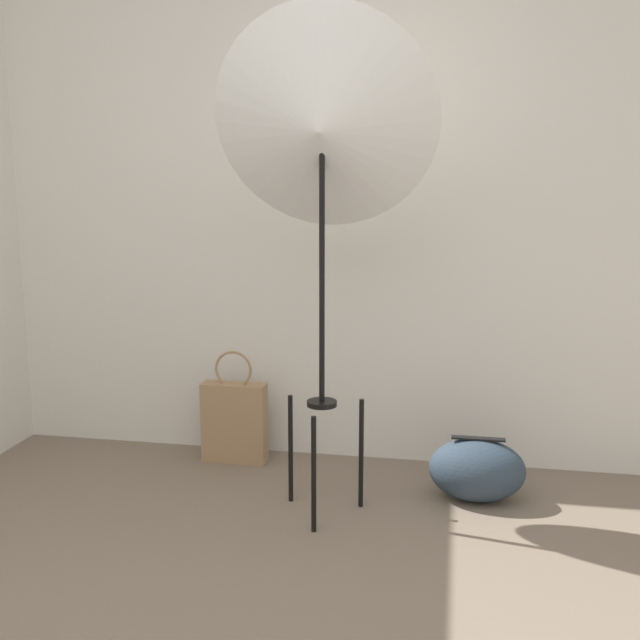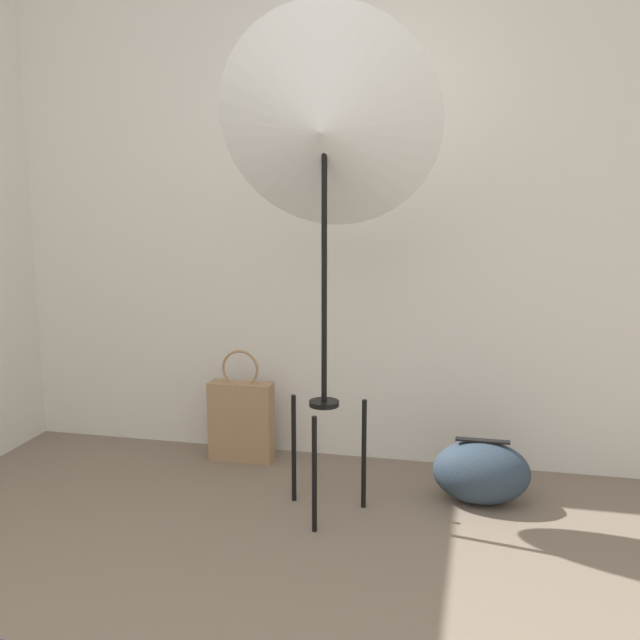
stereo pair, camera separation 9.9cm
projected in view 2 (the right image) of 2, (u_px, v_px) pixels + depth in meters
The scene contains 4 objects.
wall_back at pixel (304, 186), 3.50m from camera, with size 8.00×0.05×2.60m.
photo_umbrella at pixel (324, 129), 2.76m from camera, with size 0.87×0.46×1.96m.
tote_bag at pixel (241, 420), 3.57m from camera, with size 0.31×0.10×0.54m.
duffel_bag at pixel (481, 472), 3.11m from camera, with size 0.40×0.27×0.27m.
Camera 2 is at (0.86, -0.89, 1.33)m, focal length 42.00 mm.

